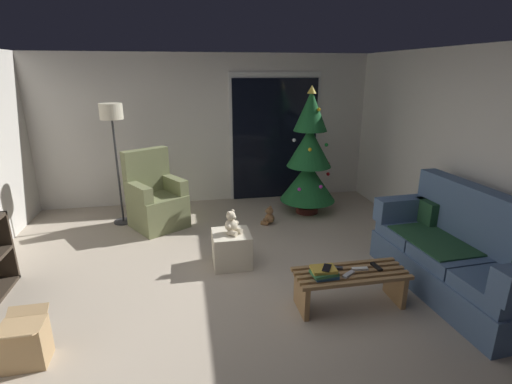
% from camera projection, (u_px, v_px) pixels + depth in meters
% --- Properties ---
extents(ground_plane, '(7.00, 7.00, 0.00)m').
position_uv_depth(ground_plane, '(231.00, 290.00, 4.05)').
color(ground_plane, '#B2A38E').
extents(wall_back, '(5.72, 0.12, 2.50)m').
position_uv_depth(wall_back, '(207.00, 130.00, 6.53)').
color(wall_back, silver).
rests_on(wall_back, ground).
extents(wall_right, '(0.12, 6.00, 2.50)m').
position_uv_depth(wall_right, '(488.00, 164.00, 4.17)').
color(wall_right, silver).
rests_on(wall_right, ground).
extents(patio_door_frame, '(1.60, 0.02, 2.20)m').
position_uv_depth(patio_door_frame, '(275.00, 137.00, 6.71)').
color(patio_door_frame, silver).
rests_on(patio_door_frame, ground).
extents(patio_door_glass, '(1.50, 0.02, 2.10)m').
position_uv_depth(patio_door_glass, '(275.00, 140.00, 6.71)').
color(patio_door_glass, black).
rests_on(patio_door_glass, ground).
extents(couch, '(0.88, 1.98, 1.08)m').
position_uv_depth(couch, '(460.00, 256.00, 3.92)').
color(couch, slate).
rests_on(couch, ground).
extents(coffee_table, '(1.10, 0.40, 0.37)m').
position_uv_depth(coffee_table, '(350.00, 283.00, 3.72)').
color(coffee_table, '#9E7547').
rests_on(coffee_table, ground).
extents(remote_silver, '(0.15, 0.12, 0.02)m').
position_uv_depth(remote_silver, '(349.00, 274.00, 3.61)').
color(remote_silver, '#ADADB2').
rests_on(remote_silver, coffee_table).
extents(remote_black, '(0.06, 0.16, 0.02)m').
position_uv_depth(remote_black, '(376.00, 267.00, 3.75)').
color(remote_black, black).
rests_on(remote_black, coffee_table).
extents(remote_graphite, '(0.16, 0.08, 0.02)m').
position_uv_depth(remote_graphite, '(334.00, 268.00, 3.73)').
color(remote_graphite, '#333338').
rests_on(remote_graphite, coffee_table).
extents(remote_white, '(0.16, 0.06, 0.02)m').
position_uv_depth(remote_white, '(360.00, 269.00, 3.71)').
color(remote_white, silver).
rests_on(remote_white, coffee_table).
extents(book_stack, '(0.26, 0.20, 0.10)m').
position_uv_depth(book_stack, '(324.00, 273.00, 3.57)').
color(book_stack, '#285684').
rests_on(book_stack, coffee_table).
extents(cell_phone, '(0.13, 0.16, 0.01)m').
position_uv_depth(cell_phone, '(327.00, 268.00, 3.55)').
color(cell_phone, black).
rests_on(cell_phone, book_stack).
extents(christmas_tree, '(0.88, 0.88, 2.01)m').
position_uv_depth(christmas_tree, '(309.00, 159.00, 5.99)').
color(christmas_tree, '#4C1E19').
rests_on(christmas_tree, ground).
extents(armchair, '(0.94, 0.94, 1.13)m').
position_uv_depth(armchair, '(156.00, 200.00, 5.61)').
color(armchair, olive).
rests_on(armchair, ground).
extents(floor_lamp, '(0.32, 0.32, 1.78)m').
position_uv_depth(floor_lamp, '(112.00, 123.00, 5.39)').
color(floor_lamp, '#2D2D30').
rests_on(floor_lamp, ground).
extents(ottoman, '(0.44, 0.44, 0.40)m').
position_uv_depth(ottoman, '(232.00, 249.00, 4.53)').
color(ottoman, beige).
rests_on(ottoman, ground).
extents(teddy_bear_cream, '(0.21, 0.21, 0.29)m').
position_uv_depth(teddy_bear_cream, '(232.00, 224.00, 4.43)').
color(teddy_bear_cream, beige).
rests_on(teddy_bear_cream, ottoman).
extents(teddy_bear_chestnut_by_tree, '(0.22, 0.21, 0.29)m').
position_uv_depth(teddy_bear_chestnut_by_tree, '(269.00, 217.00, 5.73)').
color(teddy_bear_chestnut_by_tree, brown).
rests_on(teddy_bear_chestnut_by_tree, ground).
extents(cardboard_box_open_near_shelf, '(0.33, 0.43, 0.40)m').
position_uv_depth(cardboard_box_open_near_shelf, '(25.00, 344.00, 2.99)').
color(cardboard_box_open_near_shelf, tan).
rests_on(cardboard_box_open_near_shelf, ground).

